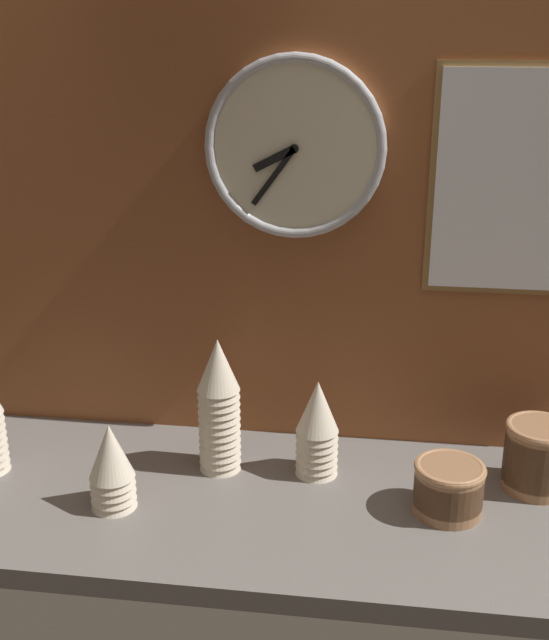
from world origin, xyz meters
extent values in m
cube|color=slate|center=(0.00, 0.00, -0.02)|extent=(1.60, 0.56, 0.04)
cube|color=brown|center=(0.00, 0.27, 0.53)|extent=(1.60, 0.03, 1.05)
cone|color=beige|center=(0.08, 0.09, 0.05)|extent=(0.08, 0.08, 0.11)
cone|color=beige|center=(0.08, 0.09, 0.07)|extent=(0.08, 0.08, 0.11)
cone|color=beige|center=(0.08, 0.09, 0.09)|extent=(0.08, 0.08, 0.11)
cone|color=beige|center=(0.08, 0.09, 0.10)|extent=(0.08, 0.08, 0.11)
cone|color=beige|center=(0.08, 0.09, 0.12)|extent=(0.08, 0.08, 0.11)
cone|color=beige|center=(0.08, 0.09, 0.13)|extent=(0.08, 0.08, 0.11)
cone|color=beige|center=(0.08, 0.09, 0.15)|extent=(0.08, 0.08, 0.11)
cone|color=beige|center=(-0.28, -0.08, 0.05)|extent=(0.08, 0.08, 0.11)
cone|color=beige|center=(-0.28, -0.08, 0.07)|extent=(0.08, 0.08, 0.11)
cone|color=beige|center=(-0.28, -0.08, 0.09)|extent=(0.08, 0.08, 0.11)
cone|color=beige|center=(-0.28, -0.08, 0.10)|extent=(0.08, 0.08, 0.11)
cone|color=beige|center=(-0.28, -0.08, 0.12)|extent=(0.08, 0.08, 0.11)
cone|color=beige|center=(-0.11, 0.09, 0.05)|extent=(0.08, 0.08, 0.11)
cone|color=beige|center=(-0.11, 0.09, 0.07)|extent=(0.08, 0.08, 0.11)
cone|color=beige|center=(-0.11, 0.09, 0.09)|extent=(0.08, 0.08, 0.11)
cone|color=beige|center=(-0.11, 0.09, 0.10)|extent=(0.08, 0.08, 0.11)
cone|color=beige|center=(-0.11, 0.09, 0.12)|extent=(0.08, 0.08, 0.11)
cone|color=beige|center=(-0.11, 0.09, 0.13)|extent=(0.08, 0.08, 0.11)
cone|color=beige|center=(-0.11, 0.09, 0.15)|extent=(0.08, 0.08, 0.11)
cone|color=beige|center=(-0.11, 0.09, 0.16)|extent=(0.08, 0.08, 0.11)
cone|color=beige|center=(-0.11, 0.09, 0.18)|extent=(0.08, 0.08, 0.11)
cone|color=beige|center=(-0.11, 0.09, 0.20)|extent=(0.08, 0.08, 0.11)
cone|color=beige|center=(-0.11, 0.09, 0.21)|extent=(0.08, 0.08, 0.11)
cone|color=beige|center=(-0.11, 0.09, 0.23)|extent=(0.08, 0.08, 0.11)
cylinder|color=#996B47|center=(0.33, -0.01, 0.02)|extent=(0.13, 0.13, 0.04)
cylinder|color=#996B47|center=(0.33, -0.01, 0.04)|extent=(0.13, 0.13, 0.04)
cylinder|color=#996B47|center=(0.33, -0.01, 0.06)|extent=(0.13, 0.13, 0.04)
cylinder|color=#996B47|center=(0.33, -0.01, 0.08)|extent=(0.13, 0.13, 0.04)
torus|color=tan|center=(0.33, -0.01, 0.09)|extent=(0.13, 0.13, 0.01)
cylinder|color=#996B47|center=(0.51, 0.10, 0.02)|extent=(0.13, 0.13, 0.04)
cylinder|color=#996B47|center=(0.51, 0.10, 0.04)|extent=(0.13, 0.13, 0.04)
cylinder|color=#996B47|center=(0.51, 0.10, 0.06)|extent=(0.13, 0.13, 0.04)
cylinder|color=#996B47|center=(0.51, 0.10, 0.08)|extent=(0.13, 0.13, 0.04)
cylinder|color=#996B47|center=(0.51, 0.10, 0.10)|extent=(0.13, 0.13, 0.04)
cylinder|color=#996B47|center=(0.51, 0.10, 0.11)|extent=(0.13, 0.13, 0.04)
torus|color=tan|center=(0.51, 0.10, 0.13)|extent=(0.13, 0.13, 0.01)
cylinder|color=beige|center=(0.02, 0.24, 0.62)|extent=(0.35, 0.02, 0.35)
torus|color=#B2B2B7|center=(0.02, 0.23, 0.62)|extent=(0.35, 0.02, 0.35)
cube|color=black|center=(-0.02, 0.23, 0.60)|extent=(0.08, 0.01, 0.05)
cube|color=black|center=(-0.02, 0.23, 0.57)|extent=(0.09, 0.01, 0.12)
cylinder|color=black|center=(0.02, 0.23, 0.62)|extent=(0.02, 0.01, 0.02)
camera|label=1|loc=(0.19, -1.31, 0.85)|focal=45.00mm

